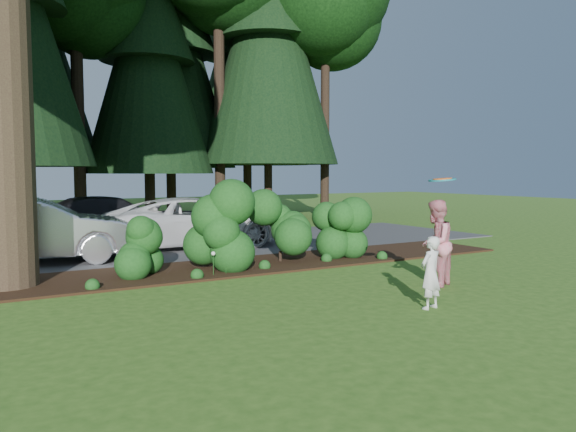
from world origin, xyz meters
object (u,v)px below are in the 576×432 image
object	(u,v)px
car_dark_suv	(111,219)
child	(430,273)
car_white_suv	(194,222)
adult	(436,243)
car_silver_wagon	(33,230)
frisbee	(442,180)

from	to	relation	value
car_dark_suv	child	xyz separation A→B (m)	(2.46, -11.89, -0.15)
car_white_suv	child	world-z (taller)	car_white_suv
adult	car_silver_wagon	bearing A→B (deg)	-72.34
car_silver_wagon	child	size ratio (longest dim) A/B	4.08
child	adult	bearing A→B (deg)	-149.83
frisbee	child	bearing A→B (deg)	162.88
car_white_suv	car_dark_suv	distance (m)	3.22
frisbee	car_white_suv	bearing A→B (deg)	94.80
car_white_suv	adult	bearing A→B (deg)	-161.17
car_white_suv	frisbee	bearing A→B (deg)	-170.83
car_silver_wagon	car_white_suv	size ratio (longest dim) A/B	0.93
car_white_suv	frisbee	world-z (taller)	frisbee
adult	car_dark_suv	bearing A→B (deg)	-95.66
car_silver_wagon	car_white_suv	world-z (taller)	car_silver_wagon
car_silver_wagon	frisbee	size ratio (longest dim) A/B	11.10
car_white_suv	child	size ratio (longest dim) A/B	4.38
car_dark_suv	frisbee	size ratio (longest dim) A/B	11.28
adult	child	bearing A→B (deg)	16.47
car_silver_wagon	adult	xyz separation A→B (m)	(6.62, -6.97, 0.02)
car_silver_wagon	frisbee	xyz separation A→B (m)	(5.36, -8.33, 1.31)
car_white_suv	adult	xyz separation A→B (m)	(2.05, -7.94, 0.09)
car_dark_suv	child	distance (m)	12.14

